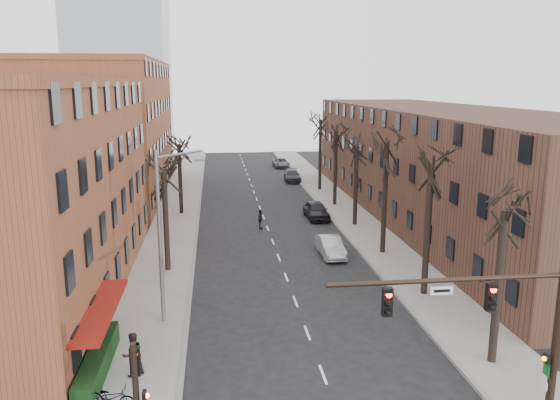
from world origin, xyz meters
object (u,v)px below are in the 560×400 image
object	(u,v)px
silver_sedan	(331,247)
bicycle	(111,397)
parked_car_near	(316,210)
parked_car_mid	(292,176)

from	to	relation	value
silver_sedan	bicycle	world-z (taller)	silver_sedan
parked_car_near	parked_car_mid	xyz separation A→B (m)	(0.55, 19.30, -0.09)
parked_car_near	silver_sedan	bearing A→B (deg)	-97.60
silver_sedan	parked_car_mid	distance (m)	30.28
parked_car_mid	bicycle	bearing A→B (deg)	-102.31
parked_car_mid	parked_car_near	bearing A→B (deg)	-87.97
parked_car_near	bicycle	world-z (taller)	parked_car_near
silver_sedan	parked_car_mid	world-z (taller)	parked_car_mid
silver_sedan	bicycle	distance (m)	21.54
parked_car_near	bicycle	size ratio (longest dim) A/B	2.35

